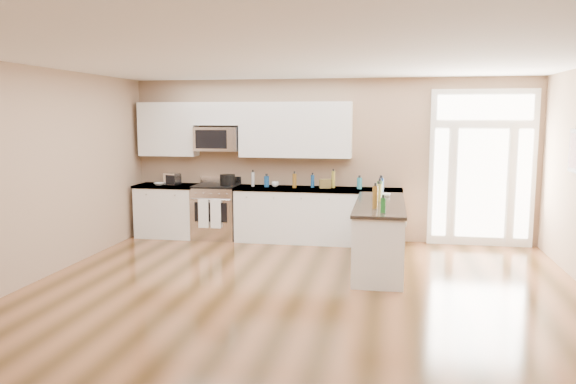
% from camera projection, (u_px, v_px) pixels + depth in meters
% --- Properties ---
extents(ground, '(8.00, 8.00, 0.00)m').
position_uv_depth(ground, '(288.00, 317.00, 6.07)').
color(ground, '#472E14').
extents(room_shell, '(8.00, 8.00, 8.00)m').
position_uv_depth(room_shell, '(288.00, 159.00, 5.84)').
color(room_shell, '#9E8064').
rests_on(room_shell, ground).
extents(back_cabinet_left, '(1.10, 0.66, 0.94)m').
position_uv_depth(back_cabinet_left, '(168.00, 212.00, 10.12)').
color(back_cabinet_left, white).
rests_on(back_cabinet_left, ground).
extents(back_cabinet_right, '(2.85, 0.66, 0.94)m').
position_uv_depth(back_cabinet_right, '(318.00, 217.00, 9.63)').
color(back_cabinet_right, white).
rests_on(back_cabinet_right, ground).
extents(peninsula_cabinet, '(0.69, 2.32, 0.94)m').
position_uv_depth(peninsula_cabinet, '(379.00, 237.00, 8.03)').
color(peninsula_cabinet, white).
rests_on(peninsula_cabinet, ground).
extents(upper_cabinet_left, '(1.04, 0.33, 0.95)m').
position_uv_depth(upper_cabinet_left, '(168.00, 129.00, 10.06)').
color(upper_cabinet_left, white).
rests_on(upper_cabinet_left, room_shell).
extents(upper_cabinet_right, '(1.94, 0.33, 0.95)m').
position_uv_depth(upper_cabinet_right, '(295.00, 130.00, 9.65)').
color(upper_cabinet_right, white).
rests_on(upper_cabinet_right, room_shell).
extents(upper_cabinet_short, '(0.82, 0.33, 0.40)m').
position_uv_depth(upper_cabinet_short, '(218.00, 114.00, 9.86)').
color(upper_cabinet_short, white).
rests_on(upper_cabinet_short, room_shell).
extents(microwave, '(0.78, 0.41, 0.42)m').
position_uv_depth(microwave, '(218.00, 139.00, 9.88)').
color(microwave, silver).
rests_on(microwave, room_shell).
extents(entry_door, '(1.70, 0.10, 2.60)m').
position_uv_depth(entry_door, '(482.00, 168.00, 9.29)').
color(entry_door, white).
rests_on(entry_door, ground).
extents(kitchen_range, '(0.77, 0.68, 1.08)m').
position_uv_depth(kitchen_range, '(216.00, 211.00, 9.95)').
color(kitchen_range, silver).
rests_on(kitchen_range, ground).
extents(stockpot, '(0.28, 0.28, 0.21)m').
position_uv_depth(stockpot, '(228.00, 179.00, 9.85)').
color(stockpot, black).
rests_on(stockpot, kitchen_range).
extents(toaster_oven, '(0.30, 0.27, 0.21)m').
position_uv_depth(toaster_oven, '(172.00, 179.00, 9.98)').
color(toaster_oven, silver).
rests_on(toaster_oven, back_cabinet_left).
extents(cardboard_box, '(0.22, 0.18, 0.15)m').
position_uv_depth(cardboard_box, '(325.00, 184.00, 9.56)').
color(cardboard_box, brown).
rests_on(cardboard_box, back_cabinet_right).
extents(bowl_left, '(0.20, 0.20, 0.04)m').
position_uv_depth(bowl_left, '(159.00, 184.00, 9.96)').
color(bowl_left, white).
rests_on(bowl_left, back_cabinet_left).
extents(bowl_peninsula, '(0.18, 0.18, 0.05)m').
position_uv_depth(bowl_peninsula, '(385.00, 195.00, 8.55)').
color(bowl_peninsula, white).
rests_on(bowl_peninsula, peninsula_cabinet).
extents(cup_counter, '(0.12, 0.12, 0.09)m').
position_uv_depth(cup_counter, '(275.00, 184.00, 9.72)').
color(cup_counter, white).
rests_on(cup_counter, back_cabinet_right).
extents(counter_bottles, '(2.34, 2.45, 0.30)m').
position_uv_depth(counter_bottles, '(344.00, 187.00, 8.75)').
color(counter_bottles, '#19591E').
rests_on(counter_bottles, back_cabinet_right).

